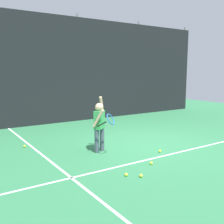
# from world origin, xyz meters

# --- Properties ---
(ground_plane) EXTENTS (20.00, 20.00, 0.00)m
(ground_plane) POSITION_xyz_m (0.00, 0.00, 0.00)
(ground_plane) COLOR #2D7247
(court_line_baseline) EXTENTS (9.00, 0.05, 0.00)m
(court_line_baseline) POSITION_xyz_m (0.00, -1.08, 0.00)
(court_line_baseline) COLOR white
(court_line_baseline) RESTS_ON ground
(court_line_sideline) EXTENTS (0.05, 9.00, 0.00)m
(court_line_sideline) POSITION_xyz_m (-2.77, 1.00, 0.00)
(court_line_sideline) COLOR white
(court_line_sideline) RESTS_ON ground
(back_fence_windscreen) EXTENTS (12.31, 0.08, 4.00)m
(back_fence_windscreen) POSITION_xyz_m (0.00, 4.11, 2.00)
(back_fence_windscreen) COLOR black
(back_fence_windscreen) RESTS_ON ground
(fence_post_2) EXTENTS (0.09, 0.09, 4.15)m
(fence_post_2) POSITION_xyz_m (0.00, 4.17, 2.07)
(fence_post_2) COLOR slate
(fence_post_2) RESTS_ON ground
(fence_post_3) EXTENTS (0.09, 0.09, 4.15)m
(fence_post_3) POSITION_xyz_m (3.00, 4.17, 2.07)
(fence_post_3) COLOR slate
(fence_post_3) RESTS_ON ground
(fence_post_4) EXTENTS (0.09, 0.09, 4.15)m
(fence_post_4) POSITION_xyz_m (6.01, 4.17, 2.07)
(fence_post_4) COLOR slate
(fence_post_4) RESTS_ON ground
(tennis_player) EXTENTS (0.48, 0.85, 1.35)m
(tennis_player) POSITION_xyz_m (-1.50, 0.02, 0.73)
(tennis_player) COLOR #3F4C59
(tennis_player) RESTS_ON ground
(tennis_ball_0) EXTENTS (0.07, 0.07, 0.07)m
(tennis_ball_0) POSITION_xyz_m (-2.94, 1.42, 0.03)
(tennis_ball_0) COLOR #CCE033
(tennis_ball_0) RESTS_ON ground
(tennis_ball_1) EXTENTS (0.07, 0.07, 0.07)m
(tennis_ball_1) POSITION_xyz_m (-1.87, -1.57, 0.03)
(tennis_ball_1) COLOR #CCE033
(tennis_ball_1) RESTS_ON ground
(tennis_ball_2) EXTENTS (0.07, 0.07, 0.07)m
(tennis_ball_2) POSITION_xyz_m (-1.05, -1.36, 0.03)
(tennis_ball_2) COLOR #CCE033
(tennis_ball_2) RESTS_ON ground
(tennis_ball_3) EXTENTS (0.07, 0.07, 0.07)m
(tennis_ball_3) POSITION_xyz_m (-1.67, -1.77, 0.03)
(tennis_ball_3) COLOR #CCE033
(tennis_ball_3) RESTS_ON ground
(tennis_ball_4) EXTENTS (0.07, 0.07, 0.07)m
(tennis_ball_4) POSITION_xyz_m (-0.30, -0.83, 0.03)
(tennis_ball_4) COLOR #CCE033
(tennis_ball_4) RESTS_ON ground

